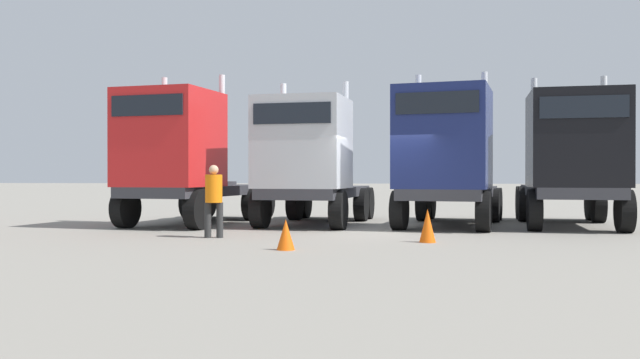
{
  "coord_description": "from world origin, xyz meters",
  "views": [
    {
      "loc": [
        0.36,
        -17.42,
        1.47
      ],
      "look_at": [
        -1.97,
        2.82,
        1.34
      ],
      "focal_mm": 37.77,
      "sensor_mm": 36.0,
      "label": 1
    }
  ],
  "objects_px": {
    "semi_truck_silver": "(309,161)",
    "semi_truck_navy": "(447,156)",
    "traffic_cone_mid": "(428,226)",
    "semi_truck_red": "(181,157)",
    "semi_truck_black": "(573,157)",
    "visitor_in_hivis": "(214,196)",
    "traffic_cone_near": "(286,235)"
  },
  "relations": [
    {
      "from": "visitor_in_hivis",
      "to": "traffic_cone_near",
      "type": "xyz_separation_m",
      "value": [
        2.1,
        -2.34,
        -0.69
      ]
    },
    {
      "from": "semi_truck_silver",
      "to": "visitor_in_hivis",
      "type": "xyz_separation_m",
      "value": [
        -1.74,
        -3.79,
        -0.89
      ]
    },
    {
      "from": "semi_truck_navy",
      "to": "visitor_in_hivis",
      "type": "distance_m",
      "value": 6.79
    },
    {
      "from": "visitor_in_hivis",
      "to": "traffic_cone_mid",
      "type": "xyz_separation_m",
      "value": [
        4.93,
        -0.52,
        -0.62
      ]
    },
    {
      "from": "semi_truck_navy",
      "to": "visitor_in_hivis",
      "type": "bearing_deg",
      "value": -45.38
    },
    {
      "from": "semi_truck_black",
      "to": "traffic_cone_mid",
      "type": "relative_size",
      "value": 8.64
    },
    {
      "from": "visitor_in_hivis",
      "to": "semi_truck_red",
      "type": "bearing_deg",
      "value": -158.52
    },
    {
      "from": "traffic_cone_mid",
      "to": "semi_truck_black",
      "type": "bearing_deg",
      "value": 46.47
    },
    {
      "from": "traffic_cone_mid",
      "to": "visitor_in_hivis",
      "type": "bearing_deg",
      "value": 173.95
    },
    {
      "from": "semi_truck_red",
      "to": "semi_truck_black",
      "type": "bearing_deg",
      "value": 101.72
    },
    {
      "from": "visitor_in_hivis",
      "to": "semi_truck_navy",
      "type": "bearing_deg",
      "value": 115.31
    },
    {
      "from": "semi_truck_silver",
      "to": "traffic_cone_near",
      "type": "bearing_deg",
      "value": 10.24
    },
    {
      "from": "semi_truck_red",
      "to": "semi_truck_silver",
      "type": "height_order",
      "value": "semi_truck_red"
    },
    {
      "from": "semi_truck_black",
      "to": "traffic_cone_mid",
      "type": "height_order",
      "value": "semi_truck_black"
    },
    {
      "from": "semi_truck_silver",
      "to": "semi_truck_navy",
      "type": "xyz_separation_m",
      "value": [
        3.89,
        -0.15,
        0.13
      ]
    },
    {
      "from": "semi_truck_red",
      "to": "semi_truck_black",
      "type": "relative_size",
      "value": 1.04
    },
    {
      "from": "semi_truck_navy",
      "to": "semi_truck_red",
      "type": "bearing_deg",
      "value": -77.13
    },
    {
      "from": "visitor_in_hivis",
      "to": "traffic_cone_near",
      "type": "bearing_deg",
      "value": 34.33
    },
    {
      "from": "semi_truck_red",
      "to": "semi_truck_navy",
      "type": "xyz_separation_m",
      "value": [
        7.57,
        0.14,
        0.01
      ]
    },
    {
      "from": "semi_truck_red",
      "to": "traffic_cone_mid",
      "type": "distance_m",
      "value": 8.12
    },
    {
      "from": "semi_truck_black",
      "to": "traffic_cone_mid",
      "type": "distance_m",
      "value": 6.23
    },
    {
      "from": "traffic_cone_near",
      "to": "traffic_cone_mid",
      "type": "distance_m",
      "value": 3.37
    },
    {
      "from": "semi_truck_red",
      "to": "traffic_cone_mid",
      "type": "xyz_separation_m",
      "value": [
        6.86,
        -4.02,
        -1.63
      ]
    },
    {
      "from": "semi_truck_navy",
      "to": "traffic_cone_mid",
      "type": "bearing_deg",
      "value": 2.11
    },
    {
      "from": "semi_truck_silver",
      "to": "semi_truck_navy",
      "type": "relative_size",
      "value": 0.95
    },
    {
      "from": "semi_truck_navy",
      "to": "traffic_cone_near",
      "type": "distance_m",
      "value": 7.16
    },
    {
      "from": "semi_truck_navy",
      "to": "visitor_in_hivis",
      "type": "height_order",
      "value": "semi_truck_navy"
    },
    {
      "from": "visitor_in_hivis",
      "to": "traffic_cone_mid",
      "type": "relative_size",
      "value": 2.33
    },
    {
      "from": "semi_truck_navy",
      "to": "traffic_cone_mid",
      "type": "relative_size",
      "value": 8.9
    },
    {
      "from": "traffic_cone_mid",
      "to": "semi_truck_silver",
      "type": "bearing_deg",
      "value": 126.44
    },
    {
      "from": "semi_truck_navy",
      "to": "semi_truck_black",
      "type": "relative_size",
      "value": 1.03
    },
    {
      "from": "semi_truck_silver",
      "to": "semi_truck_black",
      "type": "height_order",
      "value": "semi_truck_black"
    }
  ]
}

